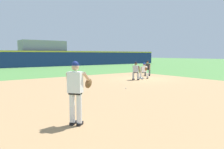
% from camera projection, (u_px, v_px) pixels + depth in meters
% --- Properties ---
extents(ground_plane, '(160.00, 160.00, 0.00)m').
position_uv_depth(ground_plane, '(141.00, 79.00, 18.35)').
color(ground_plane, '#518942').
extents(infield_dirt_patch, '(18.00, 18.00, 0.01)m').
position_uv_depth(infield_dirt_patch, '(124.00, 90.00, 12.33)').
color(infield_dirt_patch, tan).
rests_on(infield_dirt_patch, ground).
extents(first_base_bag, '(0.38, 0.38, 0.09)m').
position_uv_depth(first_base_bag, '(141.00, 78.00, 18.35)').
color(first_base_bag, white).
rests_on(first_base_bag, ground).
extents(baseball, '(0.07, 0.07, 0.07)m').
position_uv_depth(baseball, '(126.00, 88.00, 12.99)').
color(baseball, white).
rests_on(baseball, ground).
extents(pitcher, '(0.85, 0.57, 1.86)m').
position_uv_depth(pitcher, '(76.00, 89.00, 6.25)').
color(pitcher, black).
rests_on(pitcher, ground).
extents(first_baseman, '(0.79, 1.06, 1.34)m').
position_uv_depth(first_baseman, '(144.00, 70.00, 18.32)').
color(first_baseman, black).
rests_on(first_baseman, ground).
extents(baserunner, '(0.60, 0.67, 1.46)m').
position_uv_depth(baserunner, '(136.00, 70.00, 17.27)').
color(baserunner, black).
rests_on(baserunner, ground).
extents(umpire, '(0.65, 0.68, 1.46)m').
position_uv_depth(umpire, '(147.00, 68.00, 20.61)').
color(umpire, black).
rests_on(umpire, ground).
extents(outfield_wall, '(48.00, 0.54, 2.60)m').
position_uv_depth(outfield_wall, '(48.00, 58.00, 35.91)').
color(outfield_wall, navy).
rests_on(outfield_wall, ground).
extents(stadium_seating_block, '(7.47, 3.35, 4.35)m').
position_uv_depth(stadium_seating_block, '(43.00, 53.00, 37.82)').
color(stadium_seating_block, gray).
rests_on(stadium_seating_block, ground).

